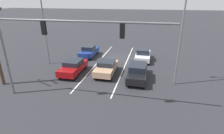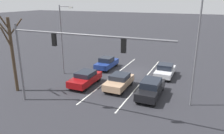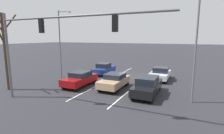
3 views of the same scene
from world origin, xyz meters
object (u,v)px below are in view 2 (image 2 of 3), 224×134
at_px(car_tan_midlane_front, 119,81).
at_px(traffic_signal_gantry, 57,49).
at_px(car_navy_rightlane_second, 107,63).
at_px(car_maroon_rightlane_front, 85,78).
at_px(car_silver_leftlane_second, 165,70).
at_px(street_lamp_left_shoulder, 195,44).
at_px(bare_tree_near, 12,51).
at_px(car_black_leftlane_front, 151,88).
at_px(street_lamp_right_shoulder, 63,36).

height_order(car_tan_midlane_front, traffic_signal_gantry, traffic_signal_gantry).
bearing_deg(car_navy_rightlane_second, car_maroon_rightlane_front, 93.76).
height_order(car_silver_leftlane_second, street_lamp_left_shoulder, street_lamp_left_shoulder).
distance_m(car_maroon_rightlane_front, bare_tree_near, 7.55).
bearing_deg(car_black_leftlane_front, car_navy_rightlane_second, -39.77).
xyz_separation_m(car_silver_leftlane_second, street_lamp_left_shoulder, (-3.18, 6.48, 4.58)).
bearing_deg(street_lamp_right_shoulder, car_black_leftlane_front, 169.13).
bearing_deg(car_tan_midlane_front, car_maroon_rightlane_front, 9.97).
relative_size(traffic_signal_gantry, street_lamp_left_shoulder, 1.39).
xyz_separation_m(car_silver_leftlane_second, car_navy_rightlane_second, (7.59, -0.09, -0.00)).
bearing_deg(car_silver_leftlane_second, car_tan_midlane_front, 56.76).
xyz_separation_m(car_black_leftlane_front, traffic_signal_gantry, (6.25, 5.30, 4.23)).
xyz_separation_m(car_tan_midlane_front, car_navy_rightlane_second, (3.99, -5.58, -0.03)).
bearing_deg(car_navy_rightlane_second, car_silver_leftlane_second, 179.34).
distance_m(car_tan_midlane_front, bare_tree_near, 10.70).
height_order(car_silver_leftlane_second, street_lamp_right_shoulder, street_lamp_right_shoulder).
xyz_separation_m(car_maroon_rightlane_front, street_lamp_left_shoulder, (-10.37, 0.35, 4.55)).
bearing_deg(car_black_leftlane_front, bare_tree_near, 17.98).
bearing_deg(car_silver_leftlane_second, traffic_signal_gantry, 60.41).
relative_size(car_black_leftlane_front, traffic_signal_gantry, 0.36).
bearing_deg(street_lamp_right_shoulder, street_lamp_left_shoulder, 170.04).
distance_m(car_silver_leftlane_second, street_lamp_left_shoulder, 8.55).
xyz_separation_m(car_black_leftlane_front, street_lamp_right_shoulder, (11.10, -2.13, 3.81)).
distance_m(car_maroon_rightlane_front, street_lamp_right_shoulder, 6.05).
xyz_separation_m(street_lamp_right_shoulder, street_lamp_left_shoulder, (-14.48, 2.54, 0.69)).
distance_m(car_tan_midlane_front, car_silver_leftlane_second, 6.57).
bearing_deg(street_lamp_right_shoulder, bare_tree_near, 77.42).
bearing_deg(traffic_signal_gantry, car_silver_leftlane_second, -119.59).
height_order(car_maroon_rightlane_front, car_silver_leftlane_second, car_silver_leftlane_second).
relative_size(car_maroon_rightlane_front, traffic_signal_gantry, 0.33).
relative_size(car_tan_midlane_front, traffic_signal_gantry, 0.32).
xyz_separation_m(car_maroon_rightlane_front, car_navy_rightlane_second, (0.41, -6.21, -0.04)).
bearing_deg(street_lamp_right_shoulder, car_navy_rightlane_second, -132.70).
bearing_deg(street_lamp_left_shoulder, car_tan_midlane_front, -8.22).
height_order(car_silver_leftlane_second, traffic_signal_gantry, traffic_signal_gantry).
bearing_deg(traffic_signal_gantry, car_black_leftlane_front, -139.72).
bearing_deg(traffic_signal_gantry, car_navy_rightlane_second, -84.31).
distance_m(car_navy_rightlane_second, bare_tree_near, 11.87).
bearing_deg(bare_tree_near, car_maroon_rightlane_front, -144.04).
bearing_deg(street_lamp_left_shoulder, car_black_leftlane_front, -6.95).
xyz_separation_m(traffic_signal_gantry, bare_tree_near, (6.23, -1.25, -0.98)).
bearing_deg(street_lamp_right_shoulder, car_silver_leftlane_second, -160.81).
xyz_separation_m(car_maroon_rightlane_front, car_silver_leftlane_second, (-7.18, -6.12, -0.03)).
bearing_deg(car_navy_rightlane_second, car_tan_midlane_front, 125.56).
relative_size(car_silver_leftlane_second, bare_tree_near, 0.53).
bearing_deg(car_silver_leftlane_second, car_navy_rightlane_second, -0.66).
relative_size(car_navy_rightlane_second, bare_tree_near, 0.51).
bearing_deg(car_tan_midlane_front, street_lamp_left_shoulder, 171.78).
bearing_deg(car_maroon_rightlane_front, car_black_leftlane_front, -179.49).
xyz_separation_m(car_maroon_rightlane_front, bare_tree_near, (5.50, 3.99, 3.29)).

